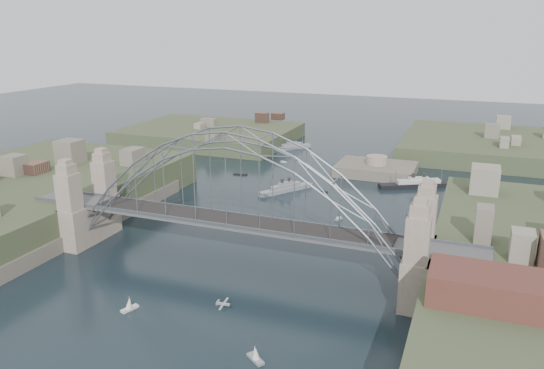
{
  "coord_description": "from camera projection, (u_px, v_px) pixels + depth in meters",
  "views": [
    {
      "loc": [
        37.67,
        -78.34,
        40.76
      ],
      "look_at": [
        0.0,
        18.0,
        10.0
      ],
      "focal_mm": 34.93,
      "sensor_mm": 36.0,
      "label": 1
    }
  ],
  "objects": [
    {
      "name": "small_boat_d",
      "position": [
        410.0,
        217.0,
        118.13
      ],
      "size": [
        1.57,
        2.51,
        0.45
      ],
      "color": "beige",
      "rests_on": "ground"
    },
    {
      "name": "ocean_liner",
      "position": [
        418.0,
        184.0,
        140.35
      ],
      "size": [
        19.99,
        12.71,
        5.2
      ],
      "color": "black",
      "rests_on": "ground"
    },
    {
      "name": "headland_nw",
      "position": [
        210.0,
        139.0,
        198.56
      ],
      "size": [
        60.0,
        45.0,
        9.0
      ],
      "primitive_type": "cube",
      "color": "#3B462A",
      "rests_on": "ground"
    },
    {
      "name": "aeroplane",
      "position": [
        222.0,
        304.0,
        70.42
      ],
      "size": [
        1.83,
        3.37,
        0.49
      ],
      "color": "#B5B8BD"
    },
    {
      "name": "ground",
      "position": [
        235.0,
        265.0,
        94.7
      ],
      "size": [
        500.0,
        500.0,
        0.0
      ],
      "primitive_type": "plane",
      "color": "black",
      "rests_on": "ground"
    },
    {
      "name": "small_boat_b",
      "position": [
        339.0,
        219.0,
        116.47
      ],
      "size": [
        1.42,
        2.1,
        1.43
      ],
      "color": "beige",
      "rests_on": "ground"
    },
    {
      "name": "small_boat_c",
      "position": [
        129.0,
        305.0,
        79.31
      ],
      "size": [
        1.8,
        2.9,
        2.38
      ],
      "color": "beige",
      "rests_on": "ground"
    },
    {
      "name": "fort_island",
      "position": [
        376.0,
        175.0,
        153.1
      ],
      "size": [
        22.0,
        16.0,
        9.4
      ],
      "color": "#5E564A",
      "rests_on": "ground"
    },
    {
      "name": "wharf_shed",
      "position": [
        514.0,
        292.0,
        64.0
      ],
      "size": [
        20.0,
        8.0,
        4.0
      ],
      "primitive_type": "cube",
      "color": "#592D26",
      "rests_on": "shore_east"
    },
    {
      "name": "naval_cruiser_far",
      "position": [
        292.0,
        147.0,
        184.48
      ],
      "size": [
        10.89,
        12.89,
        5.02
      ],
      "color": "gray",
      "rests_on": "ground"
    },
    {
      "name": "small_boat_h",
      "position": [
        284.0,
        162.0,
        166.38
      ],
      "size": [
        2.07,
        1.15,
        0.45
      ],
      "color": "beige",
      "rests_on": "ground"
    },
    {
      "name": "small_boat_a",
      "position": [
        185.0,
        211.0,
        122.02
      ],
      "size": [
        0.82,
        2.23,
        0.45
      ],
      "color": "beige",
      "rests_on": "ground"
    },
    {
      "name": "small_boat_i",
      "position": [
        425.0,
        265.0,
        94.04
      ],
      "size": [
        2.53,
        1.43,
        0.45
      ],
      "color": "beige",
      "rests_on": "ground"
    },
    {
      "name": "small_boat_f",
      "position": [
        324.0,
        192.0,
        136.26
      ],
      "size": [
        1.93,
        1.1,
        0.45
      ],
      "color": "beige",
      "rests_on": "ground"
    },
    {
      "name": "headland_ne",
      "position": [
        513.0,
        153.0,
        175.23
      ],
      "size": [
        70.0,
        55.0,
        9.5
      ],
      "primitive_type": "cube",
      "color": "#3B462A",
      "rests_on": "ground"
    },
    {
      "name": "bridge",
      "position": [
        234.0,
        199.0,
        91.19
      ],
      "size": [
        84.0,
        13.8,
        24.6
      ],
      "color": "#515153",
      "rests_on": "ground"
    },
    {
      "name": "naval_cruiser_near",
      "position": [
        286.0,
        189.0,
        136.7
      ],
      "size": [
        10.5,
        14.69,
        4.83
      ],
      "color": "gray",
      "rests_on": "ground"
    },
    {
      "name": "small_boat_e",
      "position": [
        240.0,
        174.0,
        152.49
      ],
      "size": [
        4.11,
        1.71,
        0.45
      ],
      "color": "beige",
      "rests_on": "ground"
    },
    {
      "name": "small_boat_g",
      "position": [
        255.0,
        355.0,
        67.24
      ],
      "size": [
        2.96,
        2.5,
        2.38
      ],
      "color": "beige",
      "rests_on": "ground"
    }
  ]
}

